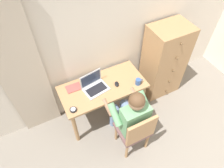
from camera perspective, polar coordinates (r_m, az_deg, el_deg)
wall_back at (r=2.98m, az=0.80°, el=13.52°), size 4.80×0.05×2.50m
curtain_panel at (r=2.77m, az=-23.79°, el=2.58°), size 0.55×0.03×2.29m
desk at (r=3.05m, az=-2.53°, el=-1.92°), size 1.25×0.60×0.72m
dresser at (r=3.53m, az=14.25°, el=6.16°), size 0.63×0.50×1.32m
chair at (r=2.84m, az=6.60°, el=-12.86°), size 0.42×0.40×0.88m
person_seated at (r=2.76m, az=4.95°, el=-8.13°), size 0.53×0.59×1.19m
laptop at (r=2.91m, az=-4.97°, el=-0.43°), size 0.38×0.31×0.24m
computer_mouse at (r=2.97m, az=1.33°, el=-0.00°), size 0.09×0.12×0.03m
desk_clock at (r=2.75m, az=-10.77°, el=-7.08°), size 0.09×0.09×0.03m
notebook_pad at (r=2.99m, az=-10.68°, el=-1.04°), size 0.21×0.15×0.01m
coffee_mug at (r=2.98m, az=7.34°, el=0.67°), size 0.12×0.08×0.09m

